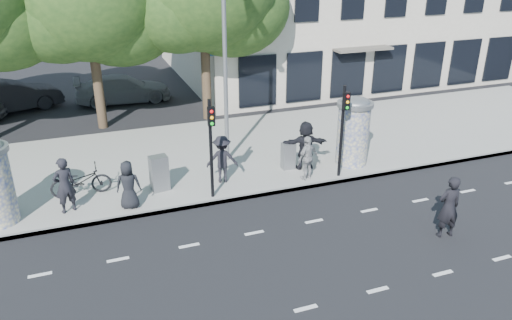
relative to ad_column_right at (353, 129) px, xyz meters
name	(u,v)px	position (x,y,z in m)	size (l,w,h in m)	color
ground	(271,258)	(-5.20, -4.70, -1.54)	(120.00, 120.00, 0.00)	black
sidewalk	(203,156)	(-5.20, 2.80, -1.46)	(40.00, 8.00, 0.15)	gray
curb	(232,199)	(-5.20, -1.15, -1.46)	(40.00, 0.10, 0.16)	slate
lane_dash_near	(306,308)	(-5.20, -6.90, -1.53)	(32.00, 0.12, 0.01)	silver
lane_dash_far	(254,233)	(-5.20, -3.30, -1.53)	(32.00, 0.12, 0.01)	silver
ad_column_right	(353,129)	(0.00, 0.00, 0.00)	(1.36, 1.36, 2.65)	beige
traffic_pole_near	(211,139)	(-5.80, -0.91, 0.69)	(0.22, 0.31, 3.40)	black
traffic_pole_far	(343,122)	(-1.00, -0.91, 0.69)	(0.22, 0.31, 3.40)	black
street_lamp	(225,41)	(-4.40, 1.93, 3.26)	(0.25, 0.93, 8.00)	slate
ped_a	(128,185)	(-8.50, -0.67, -0.58)	(0.79, 0.51, 1.61)	black
ped_b	(65,185)	(-10.40, -0.25, -0.47)	(0.67, 0.44, 1.84)	black
ped_d	(222,159)	(-5.15, 0.15, -0.52)	(1.12, 0.64, 1.73)	black
ped_e	(308,158)	(-2.21, -0.68, -0.57)	(0.96, 0.55, 1.64)	gray
ped_f	(305,145)	(-1.90, 0.18, -0.46)	(1.73, 0.62, 1.86)	black
man_road	(449,207)	(0.07, -5.38, -0.57)	(0.71, 0.46, 1.94)	black
bicycle	(81,181)	(-9.92, 0.79, -0.87)	(1.98, 0.69, 1.04)	black
cabinet_left	(159,173)	(-7.37, 0.26, -0.76)	(0.60, 0.43, 1.25)	slate
cabinet_right	(288,156)	(-2.50, 0.38, -0.88)	(0.49, 0.35, 1.02)	gray
car_mid	(11,96)	(-12.88, 12.12, -0.73)	(4.88, 1.70, 1.61)	black
car_right	(123,89)	(-7.27, 11.90, -0.81)	(5.04, 2.05, 1.46)	slate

